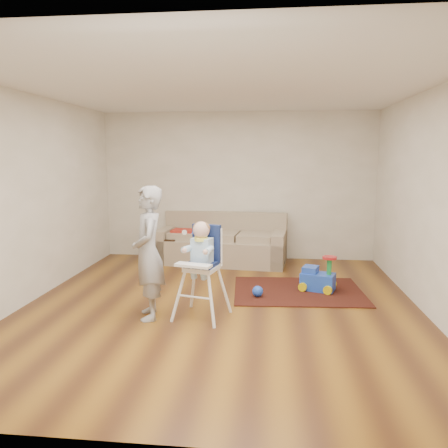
# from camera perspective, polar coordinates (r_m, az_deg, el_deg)

# --- Properties ---
(ground) EXTENTS (5.50, 5.50, 0.00)m
(ground) POSITION_cam_1_polar(r_m,az_deg,el_deg) (5.68, -0.44, -10.64)
(ground) COLOR #482811
(ground) RESTS_ON ground
(room_envelope) EXTENTS (5.04, 5.52, 2.72)m
(room_envelope) POSITION_cam_1_polar(r_m,az_deg,el_deg) (5.88, 0.13, 8.65)
(room_envelope) COLOR beige
(room_envelope) RESTS_ON ground
(sofa) EXTENTS (2.35, 1.15, 0.88)m
(sofa) POSITION_cam_1_polar(r_m,az_deg,el_deg) (7.81, -0.35, -1.91)
(sofa) COLOR gray
(sofa) RESTS_ON ground
(side_table) EXTENTS (0.46, 0.46, 0.46)m
(side_table) POSITION_cam_1_polar(r_m,az_deg,el_deg) (7.91, -7.72, -3.41)
(side_table) COLOR black
(side_table) RESTS_ON ground
(area_rug) EXTENTS (1.87, 1.45, 0.01)m
(area_rug) POSITION_cam_1_polar(r_m,az_deg,el_deg) (6.34, 9.65, -8.61)
(area_rug) COLOR black
(area_rug) RESTS_ON ground
(ride_on_toy) EXTENTS (0.54, 0.46, 0.50)m
(ride_on_toy) POSITION_cam_1_polar(r_m,az_deg,el_deg) (6.35, 12.18, -6.21)
(ride_on_toy) COLOR blue
(ride_on_toy) RESTS_ON area_rug
(toy_ball) EXTENTS (0.15, 0.15, 0.15)m
(toy_ball) POSITION_cam_1_polar(r_m,az_deg,el_deg) (5.99, 4.42, -8.75)
(toy_ball) COLOR blue
(toy_ball) RESTS_ON area_rug
(high_chair) EXTENTS (0.65, 0.65, 1.16)m
(high_chair) POSITION_cam_1_polar(r_m,az_deg,el_deg) (5.15, -2.95, -6.20)
(high_chair) COLOR white
(high_chair) RESTS_ON ground
(adult) EXTENTS (0.53, 0.66, 1.56)m
(adult) POSITION_cam_1_polar(r_m,az_deg,el_deg) (5.16, -9.86, -3.75)
(adult) COLOR #97979A
(adult) RESTS_ON ground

